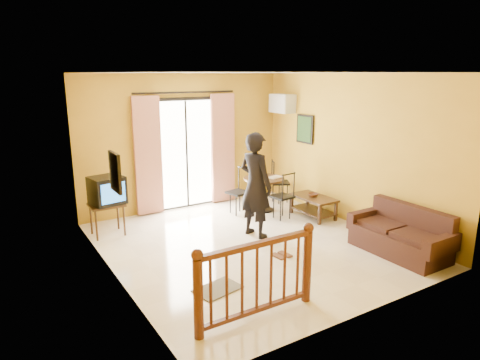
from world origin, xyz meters
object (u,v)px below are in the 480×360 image
dining_table (264,185)px  coffee_table (313,203)px  standing_person (256,185)px  television (107,190)px  sofa (401,236)px

dining_table → coffee_table: bearing=-54.8°
coffee_table → standing_person: standing_person is taller
television → standing_person: 2.58m
standing_person → coffee_table: bearing=-95.1°
television → sofa: television is taller
coffee_table → sofa: size_ratio=0.60×
sofa → standing_person: bearing=129.7°
coffee_table → standing_person: size_ratio=0.51×
dining_table → standing_person: (-0.94, -1.09, 0.37)m
television → dining_table: (3.11, -0.31, -0.26)m
television → coffee_table: television is taller
sofa → standing_person: standing_person is taller
dining_table → sofa: sofa is taller
sofa → standing_person: size_ratio=0.86×
coffee_table → sofa: 2.09m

